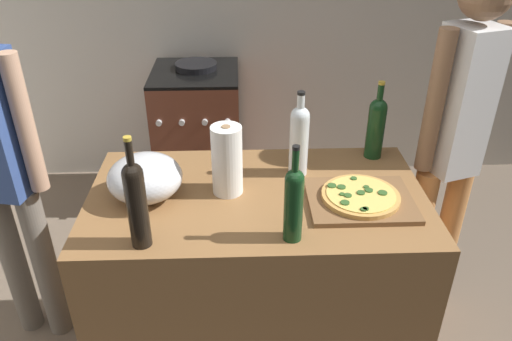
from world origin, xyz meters
The scene contains 14 objects.
ground_plane centered at (0.00, 1.29, -0.01)m, with size 4.69×3.18×0.02m, color #6B5B4C.
kitchen_wall_rear centered at (0.00, 2.63, 1.30)m, with size 4.69×0.10×2.60m, color #BCB7AD.
counter centered at (0.01, 0.78, 0.46)m, with size 1.33×0.75×0.93m, color olive.
cutting_board centered at (0.41, 0.71, 0.94)m, with size 0.40×0.32×0.02m, color brown.
pizza centered at (0.41, 0.71, 0.96)m, with size 0.30×0.30×0.03m.
mixing_bowl centered at (-0.41, 0.77, 1.02)m, with size 0.29×0.29×0.17m.
paper_towel_roll centered at (-0.10, 0.80, 1.07)m, with size 0.12×0.12×0.29m.
wine_bottle_green centered at (0.12, 0.50, 1.08)m, with size 0.07×0.07×0.36m.
wine_bottle_clear centered at (0.54, 1.08, 1.08)m, with size 0.08×0.08×0.35m.
wine_bottle_amber centered at (-0.39, 0.48, 1.10)m, with size 0.07×0.07×0.40m.
wine_bottle_dark centered at (0.19, 0.94, 1.09)m, with size 0.08×0.08×0.36m.
stove centered at (-0.33, 2.23, 0.47)m, with size 0.56×0.61×0.98m.
person_in_stripes centered at (-1.07, 1.00, 0.97)m, with size 0.40×0.24×1.67m.
person_in_red centered at (0.89, 1.06, 1.00)m, with size 0.34×0.25×1.74m.
Camera 1 is at (-0.05, -0.87, 1.99)m, focal length 34.87 mm.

